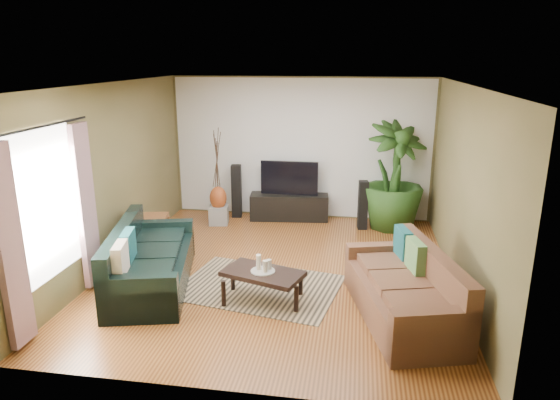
% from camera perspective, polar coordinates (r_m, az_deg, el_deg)
% --- Properties ---
extents(floor, '(5.50, 5.50, 0.00)m').
position_cam_1_polar(floor, '(7.42, -0.24, -8.24)').
color(floor, '#9B5A28').
rests_on(floor, ground).
extents(ceiling, '(5.50, 5.50, 0.00)m').
position_cam_1_polar(ceiling, '(6.77, -0.27, 13.07)').
color(ceiling, white).
rests_on(ceiling, ground).
extents(wall_back, '(5.00, 0.00, 5.00)m').
position_cam_1_polar(wall_back, '(9.63, 2.39, 5.89)').
color(wall_back, brown).
rests_on(wall_back, ground).
extents(wall_front, '(5.00, 0.00, 5.00)m').
position_cam_1_polar(wall_front, '(4.41, -6.06, -6.81)').
color(wall_front, brown).
rests_on(wall_front, ground).
extents(wall_left, '(0.00, 5.50, 5.50)m').
position_cam_1_polar(wall_left, '(7.76, -18.81, 2.53)').
color(wall_left, brown).
rests_on(wall_left, ground).
extents(wall_right, '(0.00, 5.50, 5.50)m').
position_cam_1_polar(wall_right, '(7.03, 20.30, 1.01)').
color(wall_right, brown).
rests_on(wall_right, ground).
extents(backwall_panel, '(4.90, 0.00, 4.90)m').
position_cam_1_polar(backwall_panel, '(9.62, 2.38, 5.88)').
color(backwall_panel, white).
rests_on(backwall_panel, ground).
extents(window_pane, '(0.00, 1.80, 1.80)m').
position_cam_1_polar(window_pane, '(6.42, -25.19, -0.45)').
color(window_pane, white).
rests_on(window_pane, ground).
extents(curtain_near, '(0.08, 0.35, 2.20)m').
position_cam_1_polar(curtain_near, '(5.89, -28.49, -4.86)').
color(curtain_near, gray).
rests_on(curtain_near, ground).
extents(curtain_far, '(0.08, 0.35, 2.20)m').
position_cam_1_polar(curtain_far, '(7.06, -21.29, -0.70)').
color(curtain_far, gray).
rests_on(curtain_far, ground).
extents(curtain_rod, '(0.03, 1.90, 0.03)m').
position_cam_1_polar(curtain_rod, '(6.22, -25.79, 7.50)').
color(curtain_rod, black).
rests_on(curtain_rod, ground).
extents(sofa_left, '(1.43, 2.36, 0.85)m').
position_cam_1_polar(sofa_left, '(7.09, -14.44, -6.24)').
color(sofa_left, black).
rests_on(sofa_left, floor).
extents(sofa_right, '(1.42, 2.21, 0.85)m').
position_cam_1_polar(sofa_right, '(6.22, 13.84, -9.47)').
color(sofa_right, brown).
rests_on(sofa_right, floor).
extents(area_rug, '(2.36, 1.87, 0.01)m').
position_cam_1_polar(area_rug, '(6.98, -2.40, -9.87)').
color(area_rug, tan).
rests_on(area_rug, floor).
extents(coffee_table, '(1.13, 0.84, 0.41)m').
position_cam_1_polar(coffee_table, '(6.53, -1.96, -9.80)').
color(coffee_table, black).
rests_on(coffee_table, floor).
extents(candle_tray, '(0.31, 0.31, 0.01)m').
position_cam_1_polar(candle_tray, '(6.44, -1.97, -8.10)').
color(candle_tray, '#969590').
rests_on(candle_tray, coffee_table).
extents(candle_tall, '(0.06, 0.06, 0.20)m').
position_cam_1_polar(candle_tall, '(6.44, -2.46, -7.09)').
color(candle_tall, beige).
rests_on(candle_tall, candle_tray).
extents(candle_mid, '(0.06, 0.06, 0.16)m').
position_cam_1_polar(candle_mid, '(6.37, -1.69, -7.58)').
color(candle_mid, beige).
rests_on(candle_mid, candle_tray).
extents(candle_short, '(0.06, 0.06, 0.13)m').
position_cam_1_polar(candle_short, '(6.46, -1.26, -7.36)').
color(candle_short, beige).
rests_on(candle_short, candle_tray).
extents(tv_stand, '(1.53, 0.61, 0.50)m').
position_cam_1_polar(tv_stand, '(9.67, 1.06, -0.76)').
color(tv_stand, black).
rests_on(tv_stand, floor).
extents(television, '(1.10, 0.06, 0.65)m').
position_cam_1_polar(television, '(9.52, 1.08, 2.54)').
color(television, black).
rests_on(television, tv_stand).
extents(speaker_left, '(0.21, 0.23, 1.04)m').
position_cam_1_polar(speaker_left, '(9.79, -4.99, 1.02)').
color(speaker_left, black).
rests_on(speaker_left, floor).
extents(speaker_right, '(0.19, 0.20, 0.90)m').
position_cam_1_polar(speaker_right, '(9.20, 9.45, -0.57)').
color(speaker_right, black).
rests_on(speaker_right, floor).
extents(potted_plant, '(1.51, 1.51, 1.95)m').
position_cam_1_polar(potted_plant, '(9.24, 12.86, 2.69)').
color(potted_plant, '#234818').
rests_on(potted_plant, floor).
extents(plant_pot, '(0.36, 0.36, 0.28)m').
position_cam_1_polar(plant_pot, '(9.46, 12.55, -2.24)').
color(plant_pot, black).
rests_on(plant_pot, floor).
extents(pedestal, '(0.40, 0.40, 0.35)m').
position_cam_1_polar(pedestal, '(9.50, -7.01, -1.69)').
color(pedestal, gray).
rests_on(pedestal, floor).
extents(vase, '(0.32, 0.32, 0.44)m').
position_cam_1_polar(vase, '(9.40, -7.08, 0.23)').
color(vase, '#913E1A').
rests_on(vase, pedestal).
extents(side_table, '(0.55, 0.55, 0.49)m').
position_cam_1_polar(side_table, '(8.66, -14.24, -3.35)').
color(side_table, brown).
rests_on(side_table, floor).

